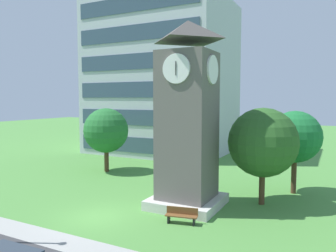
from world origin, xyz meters
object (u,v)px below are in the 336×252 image
object	(u,v)px
tree_by_building	(295,137)
tree_near_tower	(106,131)
tree_streetside	(263,143)
clock_tower	(187,124)
park_bench	(182,215)

from	to	relation	value
tree_by_building	tree_near_tower	bearing A→B (deg)	-178.52
tree_near_tower	tree_streetside	bearing A→B (deg)	-11.92
clock_tower	tree_streetside	size ratio (longest dim) A/B	1.85
clock_tower	tree_near_tower	distance (m)	12.58
tree_streetside	tree_by_building	bearing A→B (deg)	66.79
park_bench	tree_streetside	bearing A→B (deg)	59.22
tree_by_building	tree_near_tower	distance (m)	16.83
park_bench	tree_near_tower	bearing A→B (deg)	143.97
park_bench	tree_by_building	size ratio (longest dim) A/B	0.31
clock_tower	park_bench	bearing A→B (deg)	-71.90
park_bench	tree_by_building	xyz separation A→B (m)	(4.84, 9.15, 3.71)
tree_by_building	tree_streetside	xyz separation A→B (m)	(-1.57, -3.65, -0.07)
clock_tower	park_bench	xyz separation A→B (m)	(0.93, -2.86, -4.86)
tree_near_tower	tree_streetside	size ratio (longest dim) A/B	0.95
clock_tower	tree_near_tower	xyz separation A→B (m)	(-11.05, 5.86, -1.38)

